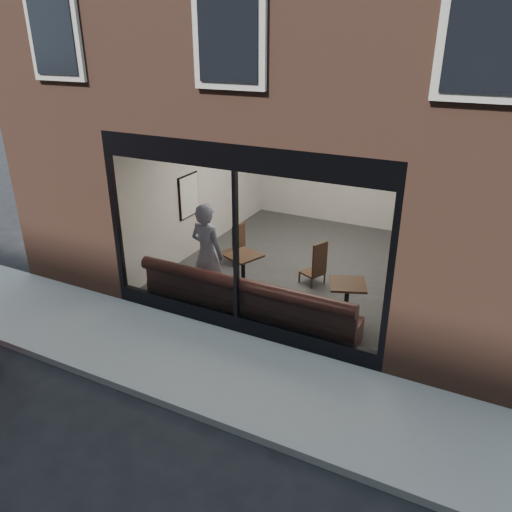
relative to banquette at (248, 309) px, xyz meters
The scene contains 22 objects.
ground 2.46m from the banquette, 90.00° to the right, with size 120.00×120.00×0.00m, color black.
sidewalk_near 1.47m from the banquette, 90.00° to the right, with size 40.00×2.00×0.01m, color gray.
kerb_near 2.51m from the banquette, 90.00° to the right, with size 40.00×0.10×0.12m, color gray.
host_building_pier_left 6.84m from the banquette, 124.05° to the left, with size 2.50×12.00×3.20m, color brown.
host_building_pier_right 6.84m from the banquette, 55.95° to the left, with size 2.50×12.00×3.20m, color brown.
host_building_backfill 8.66m from the banquette, 90.00° to the left, with size 5.00×6.00×3.20m, color brown.
cafe_floor 2.56m from the banquette, 90.00° to the left, with size 6.00×6.00×0.00m, color #2D2D30.
cafe_ceiling 3.91m from the banquette, 90.00° to the left, with size 6.00×6.00×0.00m, color white.
cafe_wall_back 5.71m from the banquette, 90.00° to the left, with size 5.00×5.00×0.00m, color beige.
cafe_wall_left 3.82m from the banquette, 134.32° to the left, with size 6.00×6.00×0.00m, color beige.
cafe_wall_right 3.82m from the banquette, 45.68° to the left, with size 6.00×6.00×0.00m, color beige.
storefront_kick 0.41m from the banquette, 90.00° to the right, with size 5.00×0.10×0.30m, color black.
storefront_header 2.80m from the banquette, 90.00° to the right, with size 5.00×0.10×0.40m, color black.
storefront_mullion 1.38m from the banquette, 90.00° to the right, with size 0.06×0.10×2.50m, color black.
storefront_glass 1.39m from the banquette, 90.00° to the right, with size 4.80×4.80×0.00m, color white.
banquette is the anchor object (origin of this frame).
person 1.26m from the banquette, 164.51° to the left, with size 0.71×0.47×1.95m, color #94A3C4.
cafe_table_left 1.27m from the banquette, 122.57° to the left, with size 0.60×0.60×0.04m, color black.
cafe_table_right 1.79m from the banquette, 25.06° to the left, with size 0.61×0.61×0.04m, color black.
cafe_chair_left 2.46m from the banquette, 125.90° to the left, with size 0.40×0.40×0.04m, color black.
cafe_chair_right 1.91m from the banquette, 75.04° to the left, with size 0.38×0.38×0.04m, color black.
wall_poster 3.33m from the banquette, 142.00° to the left, with size 0.02×0.66×0.89m, color white.
Camera 1 is at (3.59, -4.31, 4.65)m, focal length 35.00 mm.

